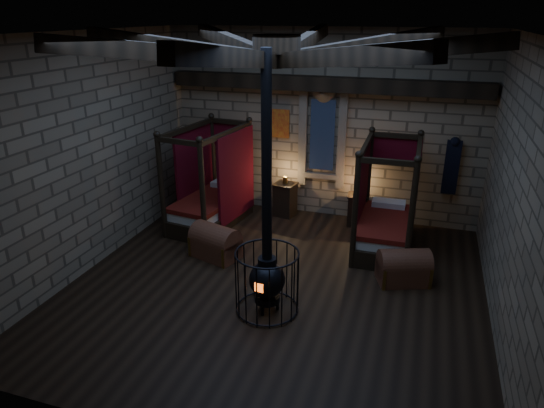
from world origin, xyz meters
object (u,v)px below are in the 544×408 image
(bed_right, at_px, (385,222))
(trunk_right, at_px, (404,268))
(trunk_left, at_px, (215,243))
(stove, at_px, (267,276))
(bed_left, at_px, (212,200))

(bed_right, xyz_separation_m, trunk_right, (0.47, -1.33, -0.25))
(trunk_right, bearing_deg, bed_right, 89.02)
(trunk_left, distance_m, stove, 2.13)
(bed_left, xyz_separation_m, trunk_right, (4.30, -1.35, -0.26))
(trunk_right, bearing_deg, stove, -162.48)
(trunk_right, relative_size, stove, 0.25)
(trunk_left, bearing_deg, bed_left, 134.01)
(trunk_right, height_order, stove, stove)
(trunk_left, bearing_deg, trunk_right, 19.74)
(bed_right, xyz_separation_m, trunk_left, (-3.08, -1.47, -0.23))
(bed_right, relative_size, trunk_left, 2.04)
(bed_right, height_order, trunk_left, bed_right)
(trunk_right, distance_m, stove, 2.58)
(bed_left, xyz_separation_m, bed_right, (3.83, -0.02, -0.01))
(bed_right, relative_size, trunk_right, 2.14)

